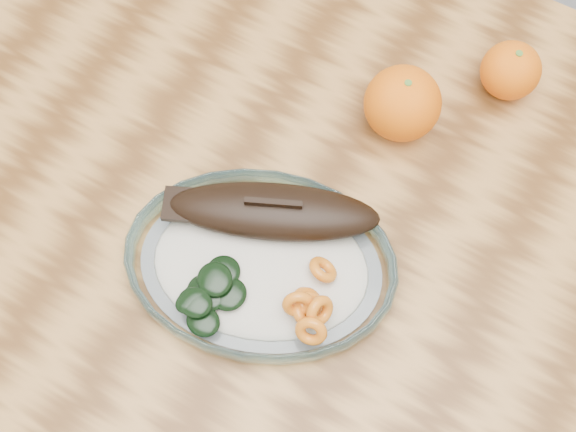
{
  "coord_description": "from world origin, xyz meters",
  "views": [
    {
      "loc": [
        0.13,
        -0.28,
        1.49
      ],
      "look_at": [
        -0.01,
        -0.03,
        0.77
      ],
      "focal_mm": 45.0,
      "sensor_mm": 36.0,
      "label": 1
    }
  ],
  "objects": [
    {
      "name": "ground",
      "position": [
        0.0,
        0.0,
        0.0
      ],
      "size": [
        3.0,
        3.0,
        0.0
      ],
      "primitive_type": "plane",
      "color": "slate",
      "rests_on": "ground"
    },
    {
      "name": "dining_table",
      "position": [
        0.0,
        0.0,
        0.65
      ],
      "size": [
        1.2,
        0.8,
        0.75
      ],
      "color": "#573314",
      "rests_on": "ground"
    },
    {
      "name": "orange_right",
      "position": [
        0.13,
        0.25,
        0.78
      ],
      "size": [
        0.07,
        0.07,
        0.07
      ],
      "primitive_type": "sphere",
      "color": "#F14B04",
      "rests_on": "dining_table"
    },
    {
      "name": "plated_meal",
      "position": [
        -0.02,
        -0.08,
        0.77
      ],
      "size": [
        0.66,
        0.66,
        0.08
      ],
      "rotation": [
        0.0,
        0.0,
        0.34
      ],
      "color": "white",
      "rests_on": "dining_table"
    },
    {
      "name": "orange_left",
      "position": [
        0.04,
        0.15,
        0.79
      ],
      "size": [
        0.09,
        0.09,
        0.09
      ],
      "primitive_type": "sphere",
      "color": "#F14B04",
      "rests_on": "dining_table"
    }
  ]
}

